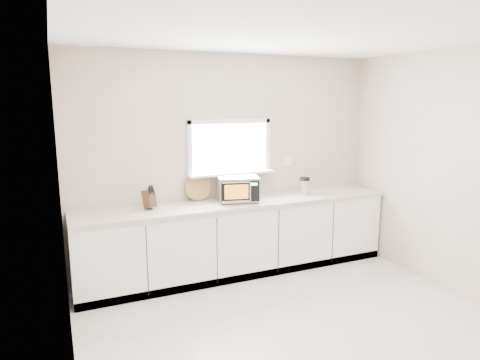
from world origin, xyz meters
TOP-DOWN VIEW (x-y plane):
  - ground at (0.00, 0.00)m, footprint 4.00×4.00m
  - back_wall at (0.00, 2.00)m, footprint 4.00×0.17m
  - cabinets at (0.00, 1.70)m, footprint 3.92×0.60m
  - countertop at (0.00, 1.69)m, footprint 3.92×0.64m
  - microwave at (-0.01, 1.71)m, footprint 0.55×0.47m
  - knife_block at (-1.08, 1.77)m, footprint 0.15×0.22m
  - cutting_board at (-0.44, 1.94)m, footprint 0.33×0.08m
  - coffee_grinder at (0.92, 1.67)m, footprint 0.17×0.17m

SIDE VIEW (x-z plane):
  - ground at x=0.00m, z-range 0.00..0.00m
  - cabinets at x=0.00m, z-range 0.00..0.88m
  - countertop at x=0.00m, z-range 0.88..0.92m
  - coffee_grinder at x=0.92m, z-range 0.92..1.16m
  - knife_block at x=-1.08m, z-range 0.90..1.18m
  - microwave at x=-0.01m, z-range 0.93..1.23m
  - cutting_board at x=-0.44m, z-range 0.92..1.25m
  - back_wall at x=0.00m, z-range 0.01..2.71m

